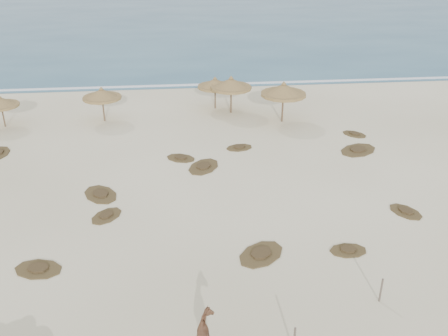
{
  "coord_description": "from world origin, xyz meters",
  "views": [
    {
      "loc": [
        -0.85,
        -19.82,
        13.79
      ],
      "look_at": [
        1.63,
        5.0,
        1.5
      ],
      "focal_mm": 40.0,
      "sensor_mm": 36.0,
      "label": 1
    }
  ],
  "objects": [
    {
      "name": "palapa_4",
      "position": [
        3.5,
        18.07,
        2.37
      ],
      "size": [
        4.13,
        4.13,
        3.06
      ],
      "rotation": [
        0.0,
        0.0,
        -0.32
      ],
      "color": "brown",
      "rests_on": "ground"
    },
    {
      "name": "scrub_5",
      "position": [
        11.2,
        9.77,
        0.05
      ],
      "size": [
        3.4,
        3.1,
        0.16
      ],
      "rotation": [
        0.0,
        0.0,
        0.57
      ],
      "color": "brown",
      "rests_on": "ground"
    },
    {
      "name": "scrub_12",
      "position": [
        6.84,
        -1.31,
        0.05
      ],
      "size": [
        1.79,
        1.19,
        0.16
      ],
      "rotation": [
        0.0,
        0.0,
        0.02
      ],
      "color": "brown",
      "rests_on": "ground"
    },
    {
      "name": "scrub_11",
      "position": [
        -7.26,
        -1.31,
        0.05
      ],
      "size": [
        2.47,
        1.95,
        0.16
      ],
      "rotation": [
        0.0,
        0.0,
        2.87
      ],
      "color": "brown",
      "rests_on": "ground"
    },
    {
      "name": "palapa_1",
      "position": [
        -13.75,
        16.67,
        1.92
      ],
      "size": [
        3.2,
        3.2,
        2.47
      ],
      "rotation": [
        0.0,
        0.0,
        -0.25
      ],
      "color": "brown",
      "rests_on": "ground"
    },
    {
      "name": "palapa_2",
      "position": [
        -6.45,
        17.19,
        2.13
      ],
      "size": [
        2.98,
        2.98,
        2.74
      ],
      "rotation": [
        0.0,
        0.0,
        -0.02
      ],
      "color": "brown",
      "rests_on": "ground"
    },
    {
      "name": "fence_post_far",
      "position": [
        6.99,
        -4.78,
        0.56
      ],
      "size": [
        0.09,
        0.09,
        1.13
      ],
      "primitive_type": "cylinder",
      "rotation": [
        0.0,
        0.0,
        -0.13
      ],
      "color": "brown",
      "rests_on": "ground"
    },
    {
      "name": "palapa_5",
      "position": [
        7.19,
        15.66,
        2.49
      ],
      "size": [
        3.97,
        3.97,
        3.21
      ],
      "rotation": [
        0.0,
        0.0,
        -0.17
      ],
      "color": "brown",
      "rests_on": "ground"
    },
    {
      "name": "ocean",
      "position": [
        0.0,
        75.0,
        0.0
      ],
      "size": [
        200.0,
        100.0,
        0.01
      ],
      "primitive_type": "cube",
      "color": "#255170",
      "rests_on": "ground"
    },
    {
      "name": "palapa_3",
      "position": [
        2.33,
        19.27,
        2.09
      ],
      "size": [
        3.61,
        3.61,
        2.69
      ],
      "rotation": [
        0.0,
        0.0,
        0.31
      ],
      "color": "brown",
      "rests_on": "ground"
    },
    {
      "name": "scrub_1",
      "position": [
        -5.34,
        5.28,
        0.05
      ],
      "size": [
        2.69,
        2.95,
        0.16
      ],
      "rotation": [
        0.0,
        0.0,
        2.14
      ],
      "color": "brown",
      "rests_on": "ground"
    },
    {
      "name": "scrub_3",
      "position": [
        0.67,
        8.26,
        0.05
      ],
      "size": [
        2.74,
        3.05,
        0.16
      ],
      "rotation": [
        0.0,
        0.0,
        1.03
      ],
      "color": "brown",
      "rests_on": "ground"
    },
    {
      "name": "scrub_7",
      "position": [
        3.28,
        10.98,
        0.05
      ],
      "size": [
        2.06,
        1.59,
        0.16
      ],
      "rotation": [
        0.0,
        0.0,
        0.24
      ],
      "color": "brown",
      "rests_on": "ground"
    },
    {
      "name": "ground",
      "position": [
        0.0,
        0.0,
        0.0
      ],
      "size": [
        160.0,
        160.0,
        0.0
      ],
      "primitive_type": "plane",
      "color": "white",
      "rests_on": "ground"
    },
    {
      "name": "scrub_9",
      "position": [
        2.74,
        -1.2,
        0.05
      ],
      "size": [
        2.97,
        2.89,
        0.16
      ],
      "rotation": [
        0.0,
        0.0,
        0.73
      ],
      "color": "brown",
      "rests_on": "ground"
    },
    {
      "name": "scrub_4",
      "position": [
        10.99,
        1.77,
        0.05
      ],
      "size": [
        1.99,
        2.25,
        0.16
      ],
      "rotation": [
        0.0,
        0.0,
        2.08
      ],
      "color": "brown",
      "rests_on": "ground"
    },
    {
      "name": "scrub_10",
      "position": [
        11.89,
        12.52,
        0.05
      ],
      "size": [
        2.07,
        2.08,
        0.16
      ],
      "rotation": [
        0.0,
        0.0,
        2.34
      ],
      "color": "brown",
      "rests_on": "ground"
    },
    {
      "name": "scrub_13",
      "position": [
        -0.73,
        9.68,
        0.05
      ],
      "size": [
        2.31,
        2.02,
        0.16
      ],
      "rotation": [
        0.0,
        0.0,
        2.66
      ],
      "color": "brown",
      "rests_on": "ground"
    },
    {
      "name": "scrub_2",
      "position": [
        -4.75,
        2.92,
        0.05
      ],
      "size": [
        2.11,
        2.23,
        0.16
      ],
      "rotation": [
        0.0,
        0.0,
        0.92
      ],
      "color": "brown",
      "rests_on": "ground"
    },
    {
      "name": "foam_line",
      "position": [
        0.0,
        26.0,
        0.0
      ],
      "size": [
        70.0,
        0.6,
        0.01
      ],
      "primitive_type": "cube",
      "color": "white",
      "rests_on": "ground"
    }
  ]
}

